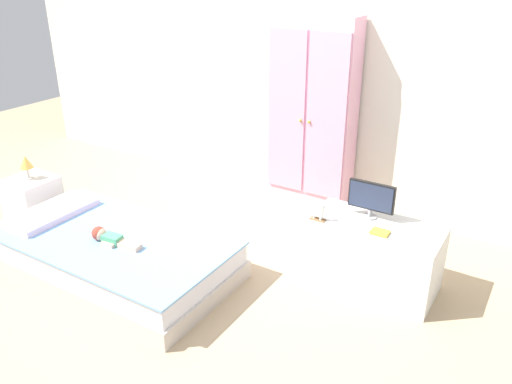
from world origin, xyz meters
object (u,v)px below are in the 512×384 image
at_px(table_lamp, 26,163).
at_px(book_yellow, 380,232).
at_px(doll, 107,237).
at_px(rocking_horse_toy, 319,212).
at_px(bed, 115,255).
at_px(tv_stand, 372,255).
at_px(tv_monitor, 371,198).
at_px(wardrobe, 312,117).
at_px(nightstand, 34,201).

distance_m(table_lamp, book_yellow, 2.82).
xyz_separation_m(doll, rocking_horse_toy, (1.23, 0.73, 0.20)).
xyz_separation_m(bed, table_lamp, (-1.12, 0.18, 0.41)).
height_order(tv_stand, rocking_horse_toy, rocking_horse_toy).
xyz_separation_m(doll, table_lamp, (-1.13, 0.24, 0.22)).
height_order(doll, table_lamp, table_lamp).
bearing_deg(rocking_horse_toy, tv_monitor, 38.62).
bearing_deg(wardrobe, bed, -111.58).
relative_size(bed, nightstand, 4.10).
bearing_deg(table_lamp, nightstand, 90.00).
bearing_deg(doll, book_yellow, 25.19).
height_order(doll, tv_stand, tv_stand).
xyz_separation_m(doll, book_yellow, (1.63, 0.77, 0.15)).
xyz_separation_m(tv_monitor, rocking_horse_toy, (-0.27, -0.22, -0.09)).
bearing_deg(doll, bed, 102.85).
distance_m(tv_stand, rocking_horse_toy, 0.47).
xyz_separation_m(tv_stand, tv_monitor, (-0.07, 0.08, 0.38)).
height_order(bed, tv_stand, tv_stand).
relative_size(bed, wardrobe, 1.02).
height_order(tv_monitor, rocking_horse_toy, tv_monitor).
bearing_deg(tv_monitor, nightstand, -165.05).
relative_size(wardrobe, rocking_horse_toy, 13.04).
xyz_separation_m(table_lamp, tv_monitor, (2.63, 0.70, 0.06)).
bearing_deg(tv_stand, doll, -151.02).
bearing_deg(tv_stand, bed, -153.02).
height_order(bed, nightstand, nightstand).
xyz_separation_m(bed, doll, (0.01, -0.06, 0.18)).
xyz_separation_m(wardrobe, book_yellow, (0.98, -1.00, -0.36)).
distance_m(nightstand, wardrobe, 2.43).
distance_m(table_lamp, rocking_horse_toy, 2.41).
relative_size(table_lamp, wardrobe, 0.12).
distance_m(table_lamp, tv_stand, 2.79).
height_order(tv_stand, book_yellow, book_yellow).
distance_m(bed, table_lamp, 1.20).
relative_size(wardrobe, book_yellow, 14.89).
bearing_deg(doll, table_lamp, 167.96).
xyz_separation_m(bed, wardrobe, (0.67, 1.70, 0.69)).
bearing_deg(wardrobe, tv_stand, -44.47).
bearing_deg(wardrobe, doll, -110.48).
xyz_separation_m(nightstand, tv_monitor, (2.63, 0.70, 0.40)).
relative_size(bed, tv_stand, 1.94).
xyz_separation_m(tv_stand, book_yellow, (0.06, -0.10, 0.24)).
bearing_deg(bed, rocking_horse_toy, 28.19).
relative_size(bed, book_yellow, 15.13).
height_order(rocking_horse_toy, book_yellow, rocking_horse_toy).
xyz_separation_m(bed, book_yellow, (1.65, 0.71, 0.33)).
xyz_separation_m(wardrobe, rocking_horse_toy, (0.57, -1.03, -0.31)).
distance_m(bed, wardrobe, 1.95).
xyz_separation_m(nightstand, wardrobe, (1.79, 1.52, 0.62)).
relative_size(doll, book_yellow, 3.53).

